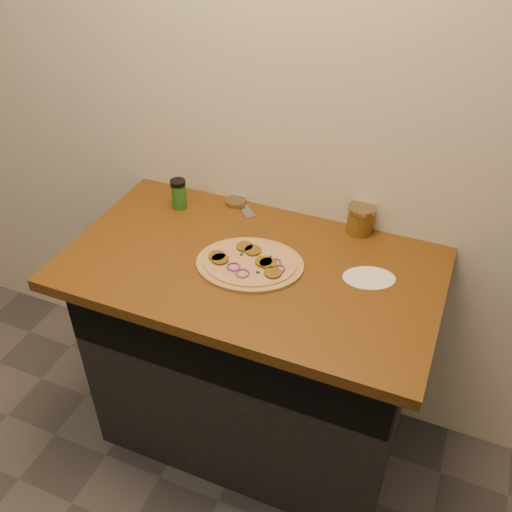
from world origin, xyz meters
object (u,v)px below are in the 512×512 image
at_px(chefs_knife, 233,195).
at_px(salsa_jar, 360,219).
at_px(spice_shaker, 179,194).
at_px(pizza, 250,263).

height_order(chefs_knife, salsa_jar, salsa_jar).
bearing_deg(spice_shaker, pizza, -30.32).
relative_size(chefs_knife, salsa_jar, 2.27).
relative_size(chefs_knife, spice_shaker, 2.05).
bearing_deg(spice_shaker, chefs_knife, 45.22).
distance_m(pizza, salsa_jar, 0.42).
distance_m(pizza, chefs_knife, 0.43).
bearing_deg(chefs_knife, spice_shaker, -134.78).
bearing_deg(chefs_knife, pizza, -58.32).
bearing_deg(salsa_jar, spice_shaker, -171.08).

